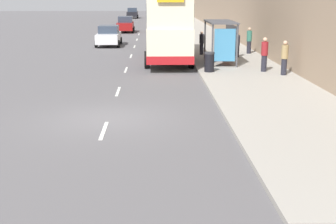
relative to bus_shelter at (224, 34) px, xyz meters
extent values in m
plane|color=#5B595B|center=(-5.77, -12.35, -1.88)|extent=(220.00, 220.00, 0.00)
cube|color=#A39E93|center=(0.73, 26.15, -1.81)|extent=(5.00, 93.00, 0.14)
cube|color=silver|center=(-5.77, -13.82, -1.87)|extent=(0.12, 2.00, 0.01)
cube|color=silver|center=(-5.77, -7.70, -1.87)|extent=(0.12, 2.00, 0.01)
cube|color=silver|center=(-5.77, -1.57, -1.87)|extent=(0.12, 2.00, 0.01)
cube|color=silver|center=(-5.77, 4.56, -1.87)|extent=(0.12, 2.00, 0.01)
cube|color=silver|center=(-5.77, 10.68, -1.87)|extent=(0.12, 2.00, 0.01)
cube|color=silver|center=(-5.77, 16.81, -1.87)|extent=(0.12, 2.00, 0.01)
cube|color=silver|center=(-5.77, 22.94, -1.87)|extent=(0.12, 2.00, 0.01)
cube|color=#4C4C51|center=(-0.17, 0.35, 0.70)|extent=(1.60, 4.20, 0.08)
cylinder|color=#4C4C51|center=(-0.87, -1.65, -0.54)|extent=(0.10, 0.10, 2.40)
cylinder|color=#4C4C51|center=(-0.87, 2.35, -0.54)|extent=(0.10, 0.10, 2.40)
cylinder|color=#4C4C51|center=(0.53, -1.65, -0.54)|extent=(0.10, 0.10, 2.40)
cylinder|color=#4C4C51|center=(0.53, 2.35, -0.54)|extent=(0.10, 0.10, 2.40)
cube|color=#99A8B2|center=(0.50, 0.35, -0.42)|extent=(0.04, 3.68, 1.92)
cube|color=#3F8CBF|center=(-0.17, -1.59, -0.49)|extent=(1.19, 0.10, 1.82)
cube|color=maroon|center=(0.07, 0.35, -1.29)|extent=(0.36, 2.80, 0.08)
cube|color=beige|center=(-3.30, 2.27, -0.45)|extent=(2.55, 10.68, 1.85)
cube|color=beige|center=(-3.30, 2.27, 1.45)|extent=(2.50, 10.36, 1.95)
cube|color=#B2191E|center=(-3.30, 2.27, -1.15)|extent=(2.58, 10.73, 0.45)
cube|color=#2D3847|center=(-3.30, 2.27, -0.08)|extent=(2.58, 10.04, 0.81)
cube|color=#2D3847|center=(-3.30, 2.27, 1.35)|extent=(2.55, 10.04, 0.94)
cylinder|color=black|center=(-4.57, 5.90, -1.38)|extent=(0.30, 1.00, 1.00)
cylinder|color=black|center=(-2.02, 5.90, -1.38)|extent=(0.30, 1.00, 1.00)
cylinder|color=black|center=(-4.57, -1.04, -1.38)|extent=(0.30, 1.00, 1.00)
cylinder|color=black|center=(-2.02, -1.04, -1.38)|extent=(0.30, 1.00, 1.00)
cube|color=maroon|center=(-7.38, 25.78, -1.17)|extent=(1.76, 4.18, 0.81)
cube|color=#2D3847|center=(-7.38, 25.99, -0.43)|extent=(1.55, 2.01, 0.67)
cylinder|color=black|center=(-6.50, 24.48, -1.58)|extent=(0.20, 0.60, 0.60)
cylinder|color=black|center=(-8.26, 24.48, -1.58)|extent=(0.20, 0.60, 0.60)
cylinder|color=black|center=(-6.50, 27.07, -1.58)|extent=(0.20, 0.60, 0.60)
cylinder|color=black|center=(-8.26, 27.07, -1.58)|extent=(0.20, 0.60, 0.60)
cube|color=black|center=(-8.03, 58.57, -1.15)|extent=(1.87, 4.32, 0.85)
cube|color=#2D3847|center=(-8.03, 58.79, -0.38)|extent=(1.65, 2.08, 0.69)
cylinder|color=black|center=(-7.09, 57.23, -1.58)|extent=(0.20, 0.60, 0.60)
cylinder|color=black|center=(-8.96, 57.23, -1.58)|extent=(0.20, 0.60, 0.60)
cylinder|color=black|center=(-7.09, 59.91, -1.58)|extent=(0.20, 0.60, 0.60)
cylinder|color=black|center=(-8.96, 59.91, -1.58)|extent=(0.20, 0.60, 0.60)
cube|color=silver|center=(-7.93, 11.37, -1.20)|extent=(1.79, 4.43, 0.75)
cube|color=#2D3847|center=(-7.93, 11.60, -0.52)|extent=(1.58, 2.13, 0.62)
cylinder|color=black|center=(-7.03, 10.00, -1.58)|extent=(0.20, 0.60, 0.60)
cylinder|color=black|center=(-8.83, 10.00, -1.58)|extent=(0.20, 0.60, 0.60)
cylinder|color=black|center=(-7.03, 12.75, -1.58)|extent=(0.20, 0.60, 0.60)
cylinder|color=black|center=(-8.83, 12.75, -1.58)|extent=(0.20, 0.60, 0.60)
cylinder|color=#23232D|center=(1.33, 2.77, -1.35)|extent=(0.27, 0.27, 0.78)
cylinder|color=#26262D|center=(1.33, 2.77, -0.63)|extent=(0.33, 0.33, 0.65)
sphere|color=tan|center=(1.33, 2.77, -0.20)|extent=(0.21, 0.21, 0.21)
cylinder|color=#23232D|center=(1.73, -3.22, -1.30)|extent=(0.30, 0.30, 0.87)
cylinder|color=maroon|center=(1.73, -3.22, -0.51)|extent=(0.36, 0.36, 0.72)
sphere|color=tan|center=(1.73, -3.22, -0.03)|extent=(0.23, 0.23, 0.23)
cylinder|color=#23232D|center=(2.49, -4.37, -1.32)|extent=(0.29, 0.29, 0.84)
cylinder|color=#997F51|center=(2.49, -4.37, -0.55)|extent=(0.35, 0.35, 0.70)
sphere|color=tan|center=(2.49, -4.37, -0.09)|extent=(0.23, 0.23, 0.23)
cylinder|color=#23232D|center=(-0.89, 4.21, -1.36)|extent=(0.26, 0.26, 0.76)
cylinder|color=#26262D|center=(-0.89, 4.21, -0.66)|extent=(0.31, 0.31, 0.63)
sphere|color=tan|center=(-0.89, 4.21, -0.25)|extent=(0.20, 0.20, 0.20)
cylinder|color=#23232D|center=(2.49, 4.70, -1.31)|extent=(0.29, 0.29, 0.86)
cylinder|color=#337260|center=(2.49, 4.70, -0.52)|extent=(0.36, 0.36, 0.71)
sphere|color=tan|center=(2.49, 4.70, -0.05)|extent=(0.23, 0.23, 0.23)
cylinder|color=black|center=(-1.22, -3.23, -1.26)|extent=(0.52, 0.52, 0.95)
cylinder|color=#2D2D33|center=(-1.22, -3.23, -0.74)|extent=(0.55, 0.55, 0.10)
camera|label=1|loc=(-4.18, -27.99, 2.28)|focal=50.00mm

